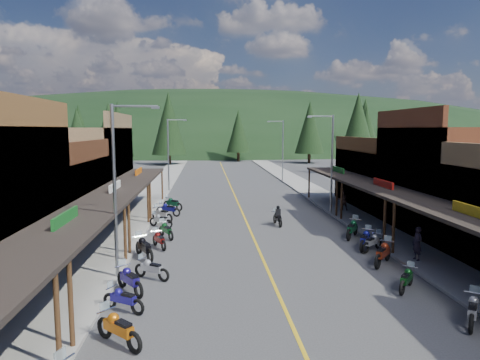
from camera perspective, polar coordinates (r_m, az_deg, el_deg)
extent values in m
plane|color=#38383A|center=(26.55, 2.04, -8.25)|extent=(220.00, 220.00, 0.00)
cube|color=gold|center=(46.08, -0.82, -1.80)|extent=(0.15, 90.00, 0.01)
cube|color=gray|center=(46.33, -11.63, -1.80)|extent=(3.40, 94.00, 0.15)
cube|color=gray|center=(47.43, 9.73, -1.56)|extent=(3.40, 94.00, 0.15)
cylinder|color=#472D19|center=(13.70, -23.16, -16.95)|extent=(0.16, 0.16, 3.00)
cube|color=brown|center=(19.17, -26.50, -2.29)|extent=(0.30, 10.20, 8.20)
cube|color=black|center=(18.88, -22.22, -5.61)|extent=(3.20, 10.20, 0.18)
cylinder|color=#472D19|center=(14.75, -21.63, -15.14)|extent=(0.16, 0.16, 3.00)
cylinder|color=#472D19|center=(23.10, -15.08, -6.94)|extent=(0.16, 0.16, 3.00)
cube|color=#14591E|center=(18.84, -22.24, -5.02)|extent=(0.12, 3.00, 0.70)
cube|color=#3F2111|center=(29.64, -26.37, -2.44)|extent=(8.00, 9.00, 5.00)
cube|color=#3F2111|center=(28.35, -19.19, -1.27)|extent=(0.30, 9.00, 6.20)
cube|color=black|center=(28.03, -16.31, -1.46)|extent=(3.20, 9.00, 0.18)
cylinder|color=#472D19|center=(24.25, -14.57, -6.27)|extent=(0.16, 0.16, 3.00)
cylinder|color=#472D19|center=(31.81, -12.15, -3.11)|extent=(0.16, 0.16, 3.00)
cube|color=silver|center=(28.00, -16.33, -1.05)|extent=(0.12, 3.00, 0.70)
cube|color=brown|center=(38.53, -21.19, 1.29)|extent=(8.00, 10.20, 7.00)
cube|color=brown|center=(37.56, -15.59, 2.29)|extent=(0.30, 10.20, 8.20)
cube|color=black|center=(37.41, -13.35, 0.64)|extent=(3.20, 10.20, 0.18)
cylinder|color=#472D19|center=(32.98, -11.88, -2.76)|extent=(0.16, 0.16, 3.00)
cylinder|color=#472D19|center=(41.83, -10.33, -0.72)|extent=(0.16, 0.16, 3.00)
cube|color=#CC590C|center=(37.39, -13.36, 0.95)|extent=(0.12, 3.00, 0.70)
cube|color=black|center=(21.45, 28.61, -4.50)|extent=(3.20, 10.20, 0.18)
cylinder|color=#472D19|center=(24.89, 19.81, -6.12)|extent=(0.16, 0.16, 3.00)
cube|color=gold|center=(21.42, 28.64, -3.97)|extent=(0.12, 3.00, 0.70)
cube|color=#562B19|center=(32.21, 27.26, 0.00)|extent=(8.00, 9.00, 7.00)
cube|color=#562B19|center=(30.30, 21.13, 1.05)|extent=(0.30, 9.00, 8.20)
cube|color=black|center=(29.82, 18.52, -1.05)|extent=(3.20, 9.00, 0.18)
cylinder|color=#472D19|center=(25.96, 18.71, -5.55)|extent=(0.16, 0.16, 3.00)
cylinder|color=#472D19|center=(33.13, 13.39, -2.75)|extent=(0.16, 0.16, 3.00)
cube|color=#B2140F|center=(29.80, 18.54, -0.67)|extent=(0.12, 3.00, 0.70)
cube|color=#4C2D16|center=(40.73, 20.09, 0.19)|extent=(8.00, 10.20, 5.00)
cube|color=#4C2D16|center=(39.22, 15.00, 1.02)|extent=(0.30, 10.20, 6.20)
cube|color=black|center=(38.77, 12.98, 0.86)|extent=(3.20, 10.20, 0.18)
cylinder|color=#472D19|center=(34.26, 12.78, -2.43)|extent=(0.16, 0.16, 3.00)
cylinder|color=#472D19|center=(42.84, 9.20, -0.52)|extent=(0.16, 0.16, 3.00)
cube|color=#14591E|center=(38.75, 12.99, 1.16)|extent=(0.12, 3.00, 0.70)
cylinder|color=gray|center=(20.10, -16.36, -1.75)|extent=(0.16, 0.16, 8.00)
cylinder|color=gray|center=(19.74, -13.86, 9.53)|extent=(2.00, 0.10, 0.10)
cube|color=gray|center=(19.61, -11.23, 9.47)|extent=(0.35, 0.18, 0.12)
cylinder|color=gray|center=(47.73, -9.54, 3.23)|extent=(0.16, 0.16, 8.00)
cylinder|color=gray|center=(47.58, -8.42, 7.94)|extent=(2.00, 0.10, 0.10)
cube|color=gray|center=(47.53, -7.33, 7.90)|extent=(0.35, 0.18, 0.12)
cylinder|color=gray|center=(35.07, 12.15, 1.92)|extent=(0.16, 0.16, 8.00)
cylinder|color=gray|center=(34.69, 10.71, 8.35)|extent=(2.00, 0.10, 0.10)
cube|color=gray|center=(34.46, 9.25, 8.30)|extent=(0.35, 0.18, 0.12)
cylinder|color=gray|center=(56.45, 5.72, 3.83)|extent=(0.16, 0.16, 8.00)
cylinder|color=gray|center=(56.21, 4.76, 7.80)|extent=(2.00, 0.10, 0.10)
cube|color=gray|center=(56.07, 3.84, 7.76)|extent=(0.35, 0.18, 0.12)
ellipsoid|color=black|center=(160.64, -3.53, 4.33)|extent=(310.00, 140.00, 60.00)
cylinder|color=black|center=(95.16, -27.50, 2.48)|extent=(0.60, 0.60, 2.00)
cone|color=black|center=(94.98, -27.68, 5.79)|extent=(5.04, 5.04, 9.00)
cylinder|color=black|center=(97.93, -17.00, 3.05)|extent=(0.60, 0.60, 2.00)
cone|color=black|center=(97.75, -17.12, 6.71)|extent=(5.88, 5.88, 10.50)
cylinder|color=black|center=(83.97, -9.38, 2.68)|extent=(0.60, 0.60, 2.00)
cone|color=black|center=(83.77, -9.47, 7.47)|extent=(6.72, 6.72, 12.00)
cylinder|color=black|center=(91.92, -0.22, 3.12)|extent=(0.60, 0.60, 2.00)
cone|color=black|center=(91.73, -0.22, 6.55)|extent=(5.04, 5.04, 9.00)
cylinder|color=black|center=(88.20, 9.20, 2.88)|extent=(0.60, 0.60, 2.00)
cone|color=black|center=(88.00, 9.28, 6.94)|extent=(5.88, 5.88, 10.50)
cylinder|color=black|center=(104.41, 16.19, 3.30)|extent=(0.60, 0.60, 2.00)
cone|color=black|center=(104.25, 16.32, 7.14)|extent=(6.72, 6.72, 12.00)
cylinder|color=black|center=(102.17, 24.11, 2.90)|extent=(0.60, 0.60, 2.00)
cone|color=black|center=(102.00, 24.26, 5.98)|extent=(5.04, 5.04, 9.00)
cylinder|color=black|center=(105.70, -20.55, 3.17)|extent=(0.60, 0.60, 2.00)
cone|color=black|center=(105.53, -20.69, 6.56)|extent=(5.88, 5.88, 10.50)
cylinder|color=black|center=(68.42, -20.71, 1.42)|extent=(0.60, 0.60, 2.00)
cone|color=black|center=(68.18, -20.89, 5.61)|extent=(4.48, 4.48, 8.00)
cylinder|color=black|center=(75.68, 16.33, 2.06)|extent=(0.60, 0.60, 2.00)
cone|color=black|center=(75.46, 16.46, 6.15)|extent=(4.93, 4.93, 8.80)
cylinder|color=black|center=(77.17, -15.81, 2.16)|extent=(0.60, 0.60, 2.00)
cone|color=black|center=(76.94, -15.95, 6.47)|extent=(5.38, 5.38, 9.60)
cylinder|color=black|center=(67.75, 15.27, 1.57)|extent=(0.60, 0.60, 2.00)
cone|color=black|center=(67.50, 15.43, 6.82)|extent=(5.82, 5.82, 10.40)
imported|color=#231C2A|center=(24.11, 22.57, -7.82)|extent=(0.52, 0.70, 1.74)
imported|color=brown|center=(36.76, 13.57, -2.57)|extent=(0.88, 0.54, 1.76)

